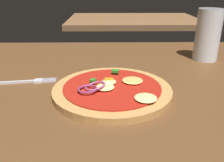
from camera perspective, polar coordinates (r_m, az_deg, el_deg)
dining_table at (r=0.49m, az=-4.52°, el=-4.64°), size 1.32×0.87×0.03m
pizza at (r=0.48m, az=0.09°, el=-2.22°), size 0.24×0.24×0.03m
fork at (r=0.57m, az=-21.00°, el=-0.20°), size 0.17×0.04×0.01m
beer_glass at (r=0.73m, az=21.77°, el=9.47°), size 0.07×0.07×0.14m
background_table at (r=1.52m, az=5.12°, el=14.13°), size 0.79×0.51×0.03m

